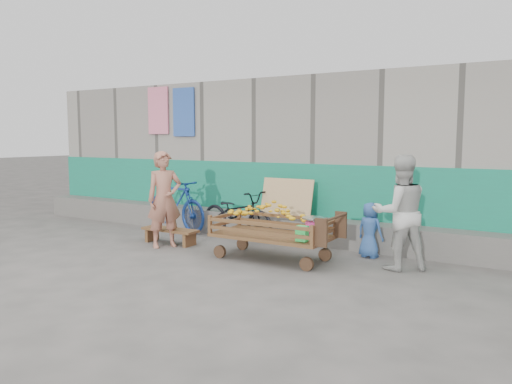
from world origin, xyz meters
The scene contains 9 objects.
ground centered at (0.00, 0.00, 0.00)m, with size 80.00×80.00×0.00m, color #4C4B46.
building_wall centered at (0.00, 4.05, 1.47)m, with size 12.00×3.50×3.00m.
banana_cart centered at (0.68, 0.94, 0.57)m, with size 1.96×0.90×0.84m.
bench centered at (-1.40, 1.03, 0.20)m, with size 1.08×0.32×0.27m.
vendor_man centered at (-1.30, 0.78, 0.82)m, with size 0.60×0.39×1.65m, color #AA6A54.
woman centered at (2.54, 1.39, 0.82)m, with size 0.80×0.62×1.64m, color beige.
child centered at (1.96, 1.85, 0.44)m, with size 0.43×0.28×0.87m, color #2F5697.
bicycle_dark centered at (-0.65, 2.05, 0.45)m, with size 0.60×1.72×0.90m, color black.
bicycle_blue centered at (-2.14, 2.05, 0.53)m, with size 0.50×1.77×1.06m, color navy.
Camera 1 is at (4.39, -5.64, 1.87)m, focal length 35.00 mm.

